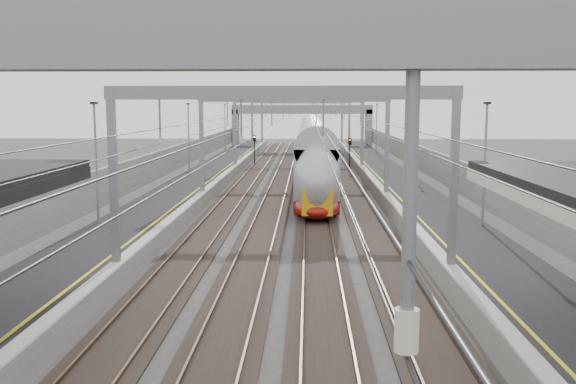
{
  "coord_description": "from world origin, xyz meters",
  "views": [
    {
      "loc": [
        0.94,
        -1.5,
        6.92
      ],
      "look_at": [
        0.0,
        28.89,
        2.77
      ],
      "focal_mm": 40.0,
      "sensor_mm": 36.0,
      "label": 1
    }
  ],
  "objects": [
    {
      "name": "platform_left",
      "position": [
        -8.0,
        45.0,
        0.5
      ],
      "size": [
        4.0,
        120.0,
        1.0
      ],
      "primitive_type": "cube",
      "color": "black",
      "rests_on": "ground"
    },
    {
      "name": "platform_right",
      "position": [
        8.0,
        45.0,
        0.5
      ],
      "size": [
        4.0,
        120.0,
        1.0
      ],
      "primitive_type": "cube",
      "color": "black",
      "rests_on": "ground"
    },
    {
      "name": "tracks",
      "position": [
        0.0,
        45.0,
        0.05
      ],
      "size": [
        11.4,
        140.0,
        0.2
      ],
      "color": "black",
      "rests_on": "ground"
    },
    {
      "name": "overhead_line",
      "position": [
        0.0,
        51.62,
        6.14
      ],
      "size": [
        13.0,
        140.0,
        6.6
      ],
      "color": "gray",
      "rests_on": "platform_left"
    },
    {
      "name": "overbridge",
      "position": [
        0.0,
        100.0,
        5.31
      ],
      "size": [
        22.0,
        2.2,
        6.9
      ],
      "color": "slate",
      "rests_on": "ground"
    },
    {
      "name": "wall_left",
      "position": [
        -11.2,
        45.0,
        1.6
      ],
      "size": [
        0.3,
        120.0,
        3.2
      ],
      "primitive_type": "cube",
      "color": "slate",
      "rests_on": "ground"
    },
    {
      "name": "wall_right",
      "position": [
        11.2,
        45.0,
        1.6
      ],
      "size": [
        0.3,
        120.0,
        3.2
      ],
      "primitive_type": "cube",
      "color": "slate",
      "rests_on": "ground"
    },
    {
      "name": "train",
      "position": [
        1.5,
        59.02,
        2.2
      ],
      "size": [
        2.85,
        51.97,
        4.5
      ],
      "color": "maroon",
      "rests_on": "ground"
    },
    {
      "name": "signal_green",
      "position": [
        -5.2,
        72.21,
        2.42
      ],
      "size": [
        0.32,
        0.32,
        3.48
      ],
      "color": "black",
      "rests_on": "ground"
    },
    {
      "name": "signal_red_near",
      "position": [
        3.2,
        66.98,
        2.42
      ],
      "size": [
        0.32,
        0.32,
        3.48
      ],
      "color": "black",
      "rests_on": "ground"
    },
    {
      "name": "signal_red_far",
      "position": [
        5.4,
        66.32,
        2.42
      ],
      "size": [
        0.32,
        0.32,
        3.48
      ],
      "color": "black",
      "rests_on": "ground"
    }
  ]
}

